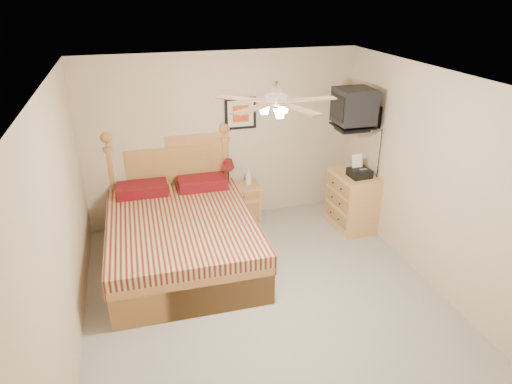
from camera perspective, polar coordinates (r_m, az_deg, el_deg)
floor at (r=5.37m, az=1.36°, el=-13.59°), size 4.50×4.50×0.00m
ceiling at (r=4.30m, az=1.70°, el=13.64°), size 4.00×4.50×0.04m
wall_back at (r=6.73m, az=-4.21°, el=6.61°), size 4.00×0.04×2.50m
wall_front at (r=3.00m, az=15.15°, el=-19.88°), size 4.00×0.04×2.50m
wall_left at (r=4.58m, az=-23.20°, el=-4.38°), size 0.04×4.50×2.50m
wall_right at (r=5.58m, az=21.53°, el=1.06°), size 0.04×4.50×2.50m
bed at (r=5.77m, az=-9.52°, el=-2.15°), size 1.81×2.36×1.51m
nightstand at (r=6.90m, az=-1.91°, el=-1.41°), size 0.55×0.42×0.59m
table_lamp at (r=6.74m, az=-3.49°, el=2.51°), size 0.26×0.26×0.40m
lotion_bottle at (r=6.79m, az=-0.98°, el=2.00°), size 0.11×0.11×0.24m
framed_picture at (r=6.66m, az=-1.96°, el=9.80°), size 0.46×0.04×0.46m
dresser at (r=6.83m, az=11.92°, el=-1.05°), size 0.54×0.74×0.85m
fax_machine at (r=6.52m, az=12.88°, el=3.10°), size 0.30×0.32×0.30m
magazine_lower at (r=6.84m, az=11.25°, el=3.03°), size 0.29×0.33×0.03m
magazine_upper at (r=6.85m, az=11.49°, el=3.27°), size 0.21×0.29×0.02m
wall_tv at (r=6.34m, az=13.36°, el=10.17°), size 0.56×0.46×0.58m
ceiling_fan at (r=4.14m, az=2.52°, el=11.23°), size 1.14×1.14×0.28m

